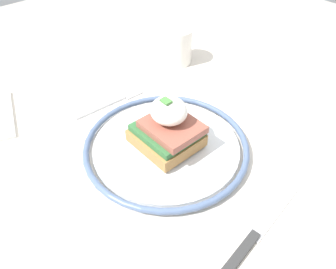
% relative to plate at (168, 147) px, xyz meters
% --- Properties ---
extents(dining_table, '(1.11, 0.76, 0.76)m').
position_rel_plate_xyz_m(dining_table, '(-0.00, -0.01, -0.12)').
color(dining_table, beige).
rests_on(dining_table, ground_plane).
extents(plate, '(0.27, 0.27, 0.02)m').
position_rel_plate_xyz_m(plate, '(0.00, 0.00, 0.00)').
color(plate, silver).
rests_on(plate, dining_table).
extents(sandwich, '(0.10, 0.09, 0.08)m').
position_rel_plate_xyz_m(sandwich, '(-0.00, 0.00, 0.04)').
color(sandwich, '#9E703D').
rests_on(sandwich, plate).
extents(fork, '(0.02, 0.14, 0.00)m').
position_rel_plate_xyz_m(fork, '(-0.17, 0.01, -0.01)').
color(fork, silver).
rests_on(fork, dining_table).
extents(knife, '(0.04, 0.19, 0.01)m').
position_rel_plate_xyz_m(knife, '(0.19, -0.01, -0.01)').
color(knife, '#2D2D2D').
rests_on(knife, dining_table).
extents(cup, '(0.07, 0.07, 0.08)m').
position_rel_plate_xyz_m(cup, '(-0.20, 0.21, 0.03)').
color(cup, white).
rests_on(cup, dining_table).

